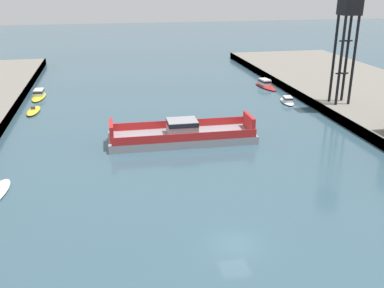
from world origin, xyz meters
TOP-DOWN VIEW (x-y plane):
  - ground_plane at (0.00, 0.00)m, footprint 400.00×400.00m
  - chain_ferry at (-0.11, 25.45)m, footprint 20.07×6.21m
  - moored_boat_near_left at (-22.21, 44.18)m, footprint 2.37×6.01m
  - moored_boat_mid_left at (-22.54, 54.28)m, footprint 2.64×7.68m
  - moored_boat_mid_right at (22.39, 54.10)m, footprint 3.29×8.20m
  - moored_boat_far_left at (22.01, 41.60)m, footprint 2.71×5.87m
  - crane_tower at (28.43, 35.18)m, footprint 2.95×2.95m

SIDE VIEW (x-z plane):
  - ground_plane at x=0.00m, z-range 0.00..0.00m
  - moored_boat_near_left at x=-22.21m, z-range -0.24..0.82m
  - moored_boat_far_left at x=22.01m, z-range -0.16..1.07m
  - moored_boat_mid_left at x=-22.54m, z-range -0.19..1.33m
  - moored_boat_mid_right at x=22.39m, z-range -0.20..1.42m
  - chain_ferry at x=-0.11m, z-range -0.65..2.65m
  - crane_tower at x=28.43m, z-range 5.99..23.32m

